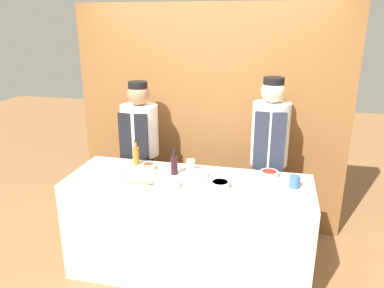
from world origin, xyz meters
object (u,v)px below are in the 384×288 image
object	(u,v)px
sauce_bowl_purple	(201,173)
bottle_wine	(174,165)
sauce_bowl_brown	(148,166)
sauce_bowl_orange	(171,184)
sauce_bowl_white	(220,184)
chef_left	(141,154)
cup_cream	(191,165)
cup_blue	(295,182)
wooden_spoon	(143,183)
cutting_board	(112,171)
chef_right	(268,159)
sauce_bowl_red	(269,173)
bottle_amber	(136,155)

from	to	relation	value
sauce_bowl_purple	bottle_wine	size ratio (longest dim) A/B	0.50
sauce_bowl_brown	sauce_bowl_orange	bearing A→B (deg)	-46.18
sauce_bowl_white	chef_left	bearing A→B (deg)	144.48
cup_cream	bottle_wine	bearing A→B (deg)	-135.71
cup_blue	cup_cream	bearing A→B (deg)	169.99
sauce_bowl_purple	bottle_wine	distance (m)	0.25
sauce_bowl_white	sauce_bowl_orange	distance (m)	0.41
sauce_bowl_purple	cup_blue	xyz separation A→B (m)	(0.79, -0.04, 0.02)
cup_cream	cup_blue	distance (m)	0.93
cup_cream	cup_blue	world-z (taller)	cup_cream
wooden_spoon	sauce_bowl_white	bearing A→B (deg)	7.42
sauce_bowl_orange	chef_left	world-z (taller)	chef_left
cutting_board	bottle_wine	world-z (taller)	bottle_wine
cup_blue	chef_right	bearing A→B (deg)	113.02
sauce_bowl_purple	sauce_bowl_red	xyz separation A→B (m)	(0.58, 0.15, -0.01)
cutting_board	chef_left	size ratio (longest dim) A/B	0.17
sauce_bowl_white	bottle_amber	bearing A→B (deg)	159.00
bottle_wine	sauce_bowl_brown	bearing A→B (deg)	170.48
sauce_bowl_orange	bottle_amber	xyz separation A→B (m)	(-0.46, 0.43, 0.06)
cup_blue	chef_left	world-z (taller)	chef_left
wooden_spoon	sauce_bowl_red	bearing A→B (deg)	21.60
sauce_bowl_orange	cutting_board	xyz separation A→B (m)	(-0.61, 0.19, -0.02)
chef_right	cup_cream	bearing A→B (deg)	-151.07
bottle_wine	wooden_spoon	distance (m)	0.34
sauce_bowl_purple	sauce_bowl_orange	bearing A→B (deg)	-126.22
bottle_wine	cup_cream	world-z (taller)	bottle_wine
chef_left	cup_blue	bearing A→B (deg)	-19.32
sauce_bowl_white	sauce_bowl_red	world-z (taller)	sauce_bowl_white
sauce_bowl_red	chef_left	distance (m)	1.38
sauce_bowl_red	cup_blue	xyz separation A→B (m)	(0.21, -0.19, 0.02)
cutting_board	chef_left	distance (m)	0.59
sauce_bowl_orange	sauce_bowl_purple	xyz separation A→B (m)	(0.20, 0.27, 0.00)
sauce_bowl_red	bottle_amber	xyz separation A→B (m)	(-1.24, 0.01, 0.07)
sauce_bowl_brown	chef_right	xyz separation A→B (m)	(1.07, 0.45, -0.01)
sauce_bowl_orange	bottle_amber	bearing A→B (deg)	137.38
cup_cream	cup_blue	bearing A→B (deg)	-10.01
chef_right	cup_blue	bearing A→B (deg)	-66.98
sauce_bowl_purple	cup_blue	distance (m)	0.79
sauce_bowl_purple	sauce_bowl_red	world-z (taller)	sauce_bowl_purple
cutting_board	bottle_amber	world-z (taller)	bottle_amber
sauce_bowl_white	sauce_bowl_brown	size ratio (longest dim) A/B	1.35
sauce_bowl_red	cup_blue	world-z (taller)	cup_blue
sauce_bowl_brown	sauce_bowl_red	size ratio (longest dim) A/B	0.75
sauce_bowl_brown	chef_right	distance (m)	1.16
sauce_bowl_white	cup_cream	distance (m)	0.43
sauce_bowl_white	cup_cream	bearing A→B (deg)	137.09
cutting_board	chef_left	bearing A→B (deg)	84.40
cup_cream	sauce_bowl_orange	bearing A→B (deg)	-101.17
sauce_bowl_red	cutting_board	world-z (taller)	sauce_bowl_red
sauce_bowl_purple	wooden_spoon	xyz separation A→B (m)	(-0.44, -0.26, -0.02)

